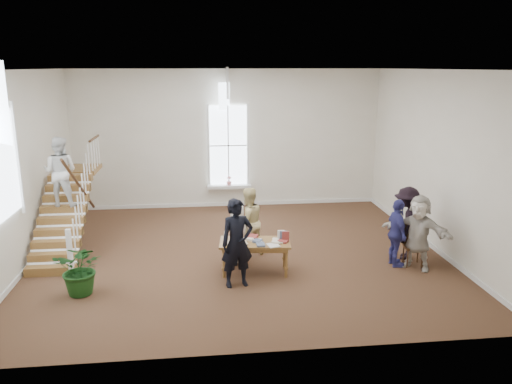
{
  "coord_description": "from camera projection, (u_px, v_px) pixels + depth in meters",
  "views": [
    {
      "loc": [
        -0.92,
        -11.75,
        4.57
      ],
      "look_at": [
        0.46,
        0.4,
        1.48
      ],
      "focal_mm": 35.0,
      "sensor_mm": 36.0,
      "label": 1
    }
  ],
  "objects": [
    {
      "name": "woman_cluster_a",
      "position": [
        397.0,
        233.0,
        11.59
      ],
      "size": [
        0.4,
        0.95,
        1.61
      ],
      "primitive_type": "imported",
      "rotation": [
        0.0,
        0.0,
        1.57
      ],
      "color": "navy",
      "rests_on": "ground"
    },
    {
      "name": "staircase",
      "position": [
        63.0,
        189.0,
        12.39
      ],
      "size": [
        1.1,
        4.1,
        2.92
      ],
      "color": "brown",
      "rests_on": "ground"
    },
    {
      "name": "person_yellow",
      "position": [
        248.0,
        222.0,
        12.24
      ],
      "size": [
        1.03,
        0.94,
        1.72
      ],
      "primitive_type": "imported",
      "rotation": [
        0.0,
        0.0,
        3.57
      ],
      "color": "beige",
      "rests_on": "ground"
    },
    {
      "name": "police_officer",
      "position": [
        237.0,
        243.0,
        10.49
      ],
      "size": [
        0.78,
        0.6,
        1.91
      ],
      "primitive_type": "imported",
      "rotation": [
        0.0,
        0.0,
        0.22
      ],
      "color": "black",
      "rests_on": "ground"
    },
    {
      "name": "side_chair",
      "position": [
        413.0,
        242.0,
        11.76
      ],
      "size": [
        0.47,
        0.47,
        0.98
      ],
      "rotation": [
        0.0,
        0.0,
        -0.12
      ],
      "color": "#321F0D",
      "rests_on": "ground"
    },
    {
      "name": "ground",
      "position": [
        240.0,
        253.0,
        12.54
      ],
      "size": [
        10.0,
        10.0,
        0.0
      ],
      "primitive_type": "plane",
      "color": "#462F1B",
      "rests_on": "ground"
    },
    {
      "name": "elderly_woman",
      "position": [
        237.0,
        234.0,
        11.76
      ],
      "size": [
        0.73,
        0.48,
        1.48
      ],
      "primitive_type": "imported",
      "rotation": [
        0.0,
        0.0,
        3.16
      ],
      "color": "beige",
      "rests_on": "ground"
    },
    {
      "name": "library_table",
      "position": [
        255.0,
        245.0,
        11.23
      ],
      "size": [
        1.66,
        0.96,
        0.8
      ],
      "rotation": [
        0.0,
        0.0,
        -0.11
      ],
      "color": "brown",
      "rests_on": "ground"
    },
    {
      "name": "floor_plant",
      "position": [
        81.0,
        269.0,
        10.18
      ],
      "size": [
        1.14,
        1.03,
        1.11
      ],
      "primitive_type": "imported",
      "rotation": [
        0.0,
        0.0,
        -0.18
      ],
      "color": "#143C13",
      "rests_on": "ground"
    },
    {
      "name": "room_shell",
      "position": [
        229.0,
        195.0,
        16.67
      ],
      "size": [
        10.49,
        10.0,
        10.0
      ],
      "color": "silver",
      "rests_on": "ground"
    },
    {
      "name": "woman_cluster_c",
      "position": [
        418.0,
        232.0,
        11.42
      ],
      "size": [
        1.55,
        1.47,
        1.75
      ],
      "primitive_type": "imported",
      "rotation": [
        0.0,
        0.0,
        5.55
      ],
      "color": "beige",
      "rests_on": "ground"
    },
    {
      "name": "woman_cluster_b",
      "position": [
        407.0,
        223.0,
        12.05
      ],
      "size": [
        1.11,
        1.32,
        1.78
      ],
      "primitive_type": "imported",
      "rotation": [
        0.0,
        0.0,
        4.25
      ],
      "color": "black",
      "rests_on": "ground"
    }
  ]
}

